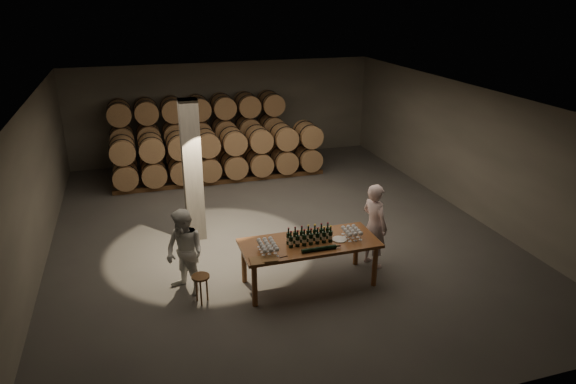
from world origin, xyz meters
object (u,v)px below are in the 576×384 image
object	(u,v)px
plate	(339,239)
person_man	(374,225)
tasting_table	(309,247)
bottle_cluster	(310,237)
notebook_near	(269,259)
person_woman	(185,253)
stool	(201,281)

from	to	relation	value
plate	person_man	world-z (taller)	person_man
tasting_table	person_man	xyz separation A→B (m)	(1.51, 0.32, 0.09)
bottle_cluster	notebook_near	bearing A→B (deg)	-155.02
bottle_cluster	plate	xyz separation A→B (m)	(0.59, -0.05, -0.11)
plate	person_man	bearing A→B (deg)	23.42
plate	notebook_near	world-z (taller)	notebook_near
person_woman	stool	bearing A→B (deg)	-10.87
plate	notebook_near	xyz separation A→B (m)	(-1.48, -0.37, 0.01)
tasting_table	bottle_cluster	world-z (taller)	bottle_cluster
stool	person_woman	bearing A→B (deg)	115.72
stool	notebook_near	bearing A→B (deg)	-19.54
tasting_table	notebook_near	distance (m)	1.02
plate	person_woman	xyz separation A→B (m)	(-2.86, 0.48, -0.08)
tasting_table	person_woman	size ratio (longest dim) A/B	1.57
person_woman	bottle_cluster	bearing A→B (deg)	42.67
plate	bottle_cluster	bearing A→B (deg)	175.15
bottle_cluster	stool	xyz separation A→B (m)	(-2.07, 0.00, -0.57)
tasting_table	stool	size ratio (longest dim) A/B	4.75
person_woman	tasting_table	bearing A→B (deg)	43.55
notebook_near	person_man	bearing A→B (deg)	23.16
tasting_table	stool	world-z (taller)	tasting_table
stool	person_woman	world-z (taller)	person_woman
bottle_cluster	stool	bearing A→B (deg)	179.97
tasting_table	person_man	bearing A→B (deg)	11.95
notebook_near	stool	world-z (taller)	notebook_near
tasting_table	plate	distance (m)	0.59
notebook_near	person_woman	size ratio (longest dim) A/B	0.17
tasting_table	person_woman	distance (m)	2.32
notebook_near	person_woman	xyz separation A→B (m)	(-1.38, 0.85, -0.08)
bottle_cluster	person_man	size ratio (longest dim) A/B	0.49
bottle_cluster	tasting_table	bearing A→B (deg)	72.23
plate	tasting_table	bearing A→B (deg)	171.71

